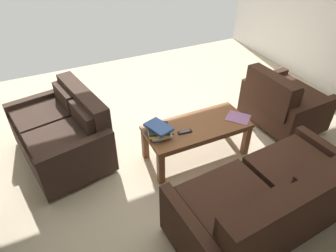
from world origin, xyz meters
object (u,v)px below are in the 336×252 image
at_px(loose_magazine, 238,118).
at_px(tv_remote, 185,132).
at_px(book_stack, 159,130).
at_px(coffee_table, 197,130).
at_px(loveseat_near, 64,132).
at_px(armchair_side, 282,103).
at_px(sofa_main, 269,202).

bearing_deg(loose_magazine, tv_remote, 139.17).
bearing_deg(tv_remote, book_stack, -18.60).
bearing_deg(loose_magazine, coffee_table, 131.76).
bearing_deg(loveseat_near, coffee_table, 154.65).
xyz_separation_m(loveseat_near, book_stack, (-0.94, 0.64, 0.17)).
height_order(armchair_side, loose_magazine, armchair_side).
bearing_deg(loveseat_near, loose_magazine, 158.75).
bearing_deg(loose_magazine, loveseat_near, 119.34).
xyz_separation_m(sofa_main, tv_remote, (0.27, -1.11, 0.10)).
bearing_deg(armchair_side, loose_magazine, 10.80).
bearing_deg(tv_remote, loose_magazine, 178.59).
relative_size(coffee_table, tv_remote, 7.44).
bearing_deg(sofa_main, armchair_side, -135.55).
xyz_separation_m(coffee_table, armchair_side, (-1.36, -0.08, -0.04)).
xyz_separation_m(coffee_table, loose_magazine, (-0.51, 0.08, 0.07)).
bearing_deg(coffee_table, loose_magazine, 171.17).
xyz_separation_m(sofa_main, loveseat_near, (1.49, -1.84, -0.01)).
xyz_separation_m(sofa_main, coffee_table, (0.08, -1.17, 0.02)).
xyz_separation_m(sofa_main, armchair_side, (-1.28, -1.26, -0.02)).
height_order(coffee_table, loose_magazine, loose_magazine).
xyz_separation_m(loveseat_near, tv_remote, (-1.22, 0.73, 0.11)).
bearing_deg(armchair_side, sofa_main, 44.45).
bearing_deg(armchair_side, loveseat_near, -11.91).
bearing_deg(sofa_main, book_stack, -65.44).
distance_m(tv_remote, loose_magazine, 0.71).
height_order(coffee_table, armchair_side, armchair_side).
relative_size(loveseat_near, loose_magazine, 5.30).
distance_m(sofa_main, loveseat_near, 2.37).
height_order(sofa_main, coffee_table, sofa_main).
distance_m(armchair_side, book_stack, 1.84).
xyz_separation_m(armchair_side, loose_magazine, (0.85, 0.16, 0.11)).
xyz_separation_m(coffee_table, tv_remote, (0.19, 0.06, 0.08)).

